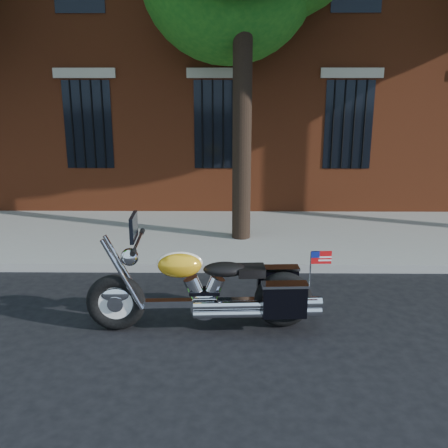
{
  "coord_description": "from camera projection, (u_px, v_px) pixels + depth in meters",
  "views": [
    {
      "loc": [
        0.26,
        -6.62,
        3.02
      ],
      "look_at": [
        0.18,
        0.8,
        1.0
      ],
      "focal_mm": 40.0,
      "sensor_mm": 36.0,
      "label": 1
    }
  ],
  "objects": [
    {
      "name": "ground",
      "position": [
        211.0,
        305.0,
        7.19
      ],
      "size": [
        120.0,
        120.0,
        0.0
      ],
      "primitive_type": "plane",
      "color": "black",
      "rests_on": "ground"
    },
    {
      "name": "curb",
      "position": [
        214.0,
        267.0,
        8.5
      ],
      "size": [
        40.0,
        0.16,
        0.15
      ],
      "primitive_type": "cube",
      "color": "gray",
      "rests_on": "ground"
    },
    {
      "name": "sidewalk",
      "position": [
        216.0,
        236.0,
        10.31
      ],
      "size": [
        40.0,
        3.6,
        0.15
      ],
      "primitive_type": "cube",
      "color": "gray",
      "rests_on": "ground"
    },
    {
      "name": "motorcycle",
      "position": [
        212.0,
        291.0,
        6.36
      ],
      "size": [
        3.05,
        0.93,
        1.53
      ],
      "rotation": [
        0.0,
        0.0,
        0.05
      ],
      "color": "black",
      "rests_on": "ground"
    }
  ]
}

